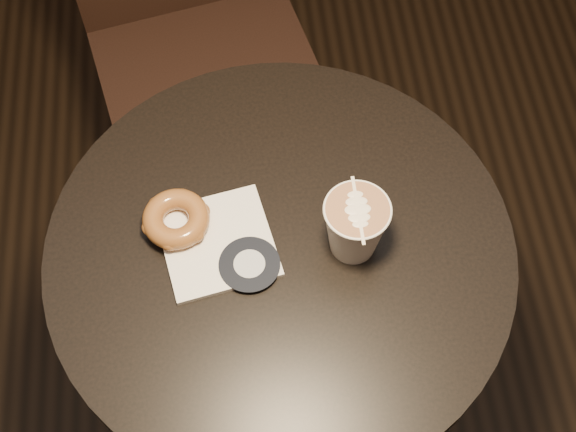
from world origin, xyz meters
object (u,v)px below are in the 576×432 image
(doughnut, at_px, (176,219))
(latte_cup, at_px, (355,227))
(pastry_bag, at_px, (218,243))
(cafe_table, at_px, (281,300))

(doughnut, xyz_separation_m, latte_cup, (0.26, -0.06, 0.03))
(pastry_bag, bearing_deg, cafe_table, -19.07)
(doughnut, relative_size, latte_cup, 0.94)
(pastry_bag, distance_m, doughnut, 0.07)
(cafe_table, height_order, latte_cup, latte_cup)
(latte_cup, bearing_deg, pastry_bag, 173.73)
(pastry_bag, xyz_separation_m, latte_cup, (0.20, -0.02, 0.05))
(pastry_bag, xyz_separation_m, doughnut, (-0.06, 0.04, 0.02))
(doughnut, height_order, latte_cup, latte_cup)
(doughnut, bearing_deg, latte_cup, -12.53)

